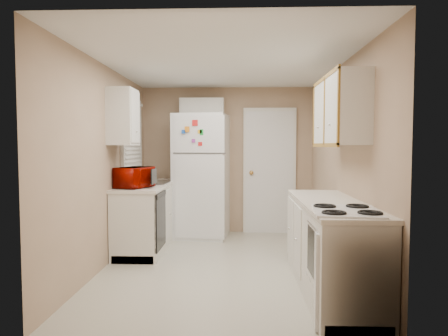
{
  "coord_description": "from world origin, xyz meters",
  "views": [
    {
      "loc": [
        0.19,
        -4.72,
        1.45
      ],
      "look_at": [
        0.0,
        0.5,
        1.15
      ],
      "focal_mm": 32.0,
      "sensor_mm": 36.0,
      "label": 1
    }
  ],
  "objects": [
    {
      "name": "window_blinds",
      "position": [
        -1.36,
        1.05,
        1.6
      ],
      "size": [
        0.1,
        0.98,
        1.08
      ],
      "primitive_type": "cube",
      "color": "silver",
      "rests_on": "wall_left"
    },
    {
      "name": "soap_bottle",
      "position": [
        -1.15,
        1.5,
        1.0
      ],
      "size": [
        0.09,
        0.09,
        0.17
      ],
      "primitive_type": "imported",
      "rotation": [
        0.0,
        0.0,
        -0.18
      ],
      "color": "silver",
      "rests_on": "left_counter"
    },
    {
      "name": "right_counter",
      "position": [
        1.1,
        -0.8,
        0.45
      ],
      "size": [
        0.6,
        2.0,
        0.9
      ],
      "primitive_type": "cube",
      "color": "silver",
      "rests_on": "floor"
    },
    {
      "name": "left_counter",
      "position": [
        -1.1,
        0.9,
        0.45
      ],
      "size": [
        0.6,
        1.8,
        0.9
      ],
      "primitive_type": "cube",
      "color": "silver",
      "rests_on": "floor"
    },
    {
      "name": "sink",
      "position": [
        -1.1,
        1.05,
        0.86
      ],
      "size": [
        0.54,
        0.74,
        0.16
      ],
      "primitive_type": "cube",
      "color": "gray",
      "rests_on": "left_counter"
    },
    {
      "name": "upper_cabinet_left",
      "position": [
        -1.25,
        0.22,
        1.8
      ],
      "size": [
        0.3,
        0.45,
        0.7
      ],
      "primitive_type": "cube",
      "color": "silver",
      "rests_on": "wall_left"
    },
    {
      "name": "upper_cabinet_right",
      "position": [
        1.25,
        -0.5,
        1.8
      ],
      "size": [
        0.3,
        1.2,
        0.7
      ],
      "primitive_type": "cube",
      "color": "silver",
      "rests_on": "wall_right"
    },
    {
      "name": "stove",
      "position": [
        1.08,
        -1.42,
        0.39
      ],
      "size": [
        0.59,
        0.7,
        0.78
      ],
      "primitive_type": "cube",
      "rotation": [
        0.0,
        0.0,
        -0.12
      ],
      "color": "white",
      "rests_on": "floor"
    },
    {
      "name": "floor",
      "position": [
        0.0,
        0.0,
        0.0
      ],
      "size": [
        3.8,
        3.8,
        0.0
      ],
      "primitive_type": "plane",
      "color": "beige",
      "rests_on": "ground"
    },
    {
      "name": "refrigerator",
      "position": [
        -0.39,
        1.56,
        0.97
      ],
      "size": [
        0.88,
        0.86,
        1.93
      ],
      "primitive_type": "cube",
      "rotation": [
        0.0,
        0.0,
        -0.12
      ],
      "color": "white",
      "rests_on": "floor"
    },
    {
      "name": "wall_front",
      "position": [
        0.0,
        -1.9,
        1.2
      ],
      "size": [
        2.8,
        2.8,
        0.0
      ],
      "primitive_type": "plane",
      "color": "tan",
      "rests_on": "floor"
    },
    {
      "name": "dishwasher",
      "position": [
        -0.81,
        0.3,
        0.49
      ],
      "size": [
        0.03,
        0.58,
        0.72
      ],
      "primitive_type": "cube",
      "color": "black",
      "rests_on": "floor"
    },
    {
      "name": "cabinet_over_fridge",
      "position": [
        -0.4,
        1.75,
        2.0
      ],
      "size": [
        0.7,
        0.3,
        0.4
      ],
      "primitive_type": "cube",
      "color": "silver",
      "rests_on": "wall_back"
    },
    {
      "name": "microwave",
      "position": [
        -1.15,
        0.35,
        1.05
      ],
      "size": [
        0.54,
        0.41,
        0.32
      ],
      "primitive_type": "imported",
      "rotation": [
        0.0,
        0.0,
        1.23
      ],
      "color": "#970A00",
      "rests_on": "left_counter"
    },
    {
      "name": "wall_right",
      "position": [
        1.4,
        0.0,
        1.2
      ],
      "size": [
        3.8,
        3.8,
        0.0
      ],
      "primitive_type": "plane",
      "color": "tan",
      "rests_on": "floor"
    },
    {
      "name": "interior_door",
      "position": [
        0.7,
        1.86,
        1.02
      ],
      "size": [
        0.86,
        0.06,
        2.08
      ],
      "primitive_type": "cube",
      "color": "white",
      "rests_on": "floor"
    },
    {
      "name": "wall_left",
      "position": [
        -1.4,
        0.0,
        1.2
      ],
      "size": [
        3.8,
        3.8,
        0.0
      ],
      "primitive_type": "plane",
      "color": "tan",
      "rests_on": "floor"
    },
    {
      "name": "wall_back",
      "position": [
        0.0,
        1.9,
        1.2
      ],
      "size": [
        2.8,
        2.8,
        0.0
      ],
      "primitive_type": "plane",
      "color": "tan",
      "rests_on": "floor"
    },
    {
      "name": "ceiling",
      "position": [
        0.0,
        0.0,
        2.4
      ],
      "size": [
        3.8,
        3.8,
        0.0
      ],
      "primitive_type": "plane",
      "color": "white",
      "rests_on": "floor"
    }
  ]
}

